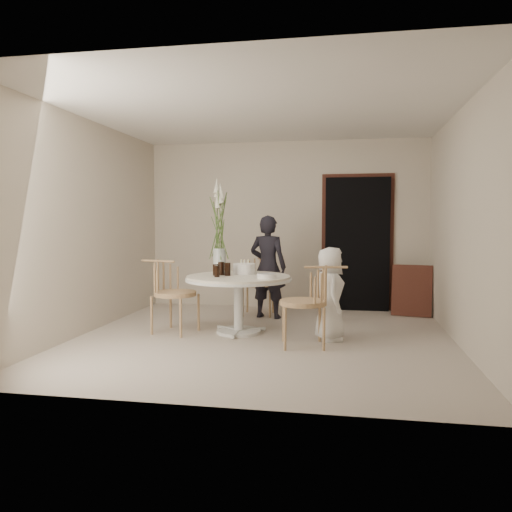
% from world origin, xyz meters
% --- Properties ---
extents(ground, '(4.50, 4.50, 0.00)m').
position_xyz_m(ground, '(0.00, 0.00, 0.00)').
color(ground, '#BEB0A2').
rests_on(ground, ground).
extents(room_shell, '(4.50, 4.50, 4.50)m').
position_xyz_m(room_shell, '(0.00, 0.00, 1.62)').
color(room_shell, silver).
rests_on(room_shell, ground).
extents(doorway, '(1.00, 0.10, 2.10)m').
position_xyz_m(doorway, '(1.15, 2.19, 1.05)').
color(doorway, black).
rests_on(doorway, ground).
extents(door_trim, '(1.12, 0.03, 2.22)m').
position_xyz_m(door_trim, '(1.15, 2.23, 1.11)').
color(door_trim, '#51241C').
rests_on(door_trim, ground).
extents(table, '(1.33, 1.33, 0.73)m').
position_xyz_m(table, '(-0.35, 0.25, 0.62)').
color(table, silver).
rests_on(table, ground).
extents(picture_frame, '(0.60, 0.28, 0.76)m').
position_xyz_m(picture_frame, '(1.95, 1.82, 0.38)').
color(picture_frame, '#51241C').
rests_on(picture_frame, ground).
extents(chair_far, '(0.50, 0.54, 0.87)m').
position_xyz_m(chair_far, '(-0.32, 1.62, 0.57)').
color(chair_far, tan).
rests_on(chair_far, ground).
extents(chair_right, '(0.60, 0.56, 0.92)m').
position_xyz_m(chair_right, '(0.63, -0.24, 0.60)').
color(chair_right, tan).
rests_on(chair_right, ground).
extents(chair_left, '(0.62, 0.59, 0.93)m').
position_xyz_m(chair_left, '(-1.27, 0.16, 0.60)').
color(chair_left, tan).
rests_on(chair_left, ground).
extents(girl, '(0.60, 0.46, 1.50)m').
position_xyz_m(girl, '(-0.14, 1.32, 0.75)').
color(girl, black).
rests_on(girl, ground).
extents(boy, '(0.46, 0.60, 1.11)m').
position_xyz_m(boy, '(0.79, 0.08, 0.55)').
color(boy, silver).
rests_on(boy, ground).
extents(birthday_cake, '(0.28, 0.28, 0.19)m').
position_xyz_m(birthday_cake, '(-0.32, 0.46, 0.80)').
color(birthday_cake, white).
rests_on(birthday_cake, table).
extents(cola_tumbler_a, '(0.09, 0.09, 0.14)m').
position_xyz_m(cola_tumbler_a, '(-0.64, 0.23, 0.80)').
color(cola_tumbler_a, black).
rests_on(cola_tumbler_a, table).
extents(cola_tumbler_b, '(0.08, 0.08, 0.14)m').
position_xyz_m(cola_tumbler_b, '(-0.58, 0.06, 0.80)').
color(cola_tumbler_b, black).
rests_on(cola_tumbler_b, table).
extents(cola_tumbler_c, '(0.10, 0.10, 0.17)m').
position_xyz_m(cola_tumbler_c, '(-0.58, 0.27, 0.82)').
color(cola_tumbler_c, black).
rests_on(cola_tumbler_c, table).
extents(cola_tumbler_d, '(0.10, 0.10, 0.16)m').
position_xyz_m(cola_tumbler_d, '(-0.49, 0.22, 0.81)').
color(cola_tumbler_d, black).
rests_on(cola_tumbler_d, table).
extents(plate_stack, '(0.26, 0.26, 0.06)m').
position_xyz_m(plate_stack, '(0.04, 0.02, 0.76)').
color(plate_stack, white).
rests_on(plate_stack, table).
extents(flower_vase, '(0.17, 0.17, 1.26)m').
position_xyz_m(flower_vase, '(-0.70, 0.67, 1.33)').
color(flower_vase, silver).
rests_on(flower_vase, table).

